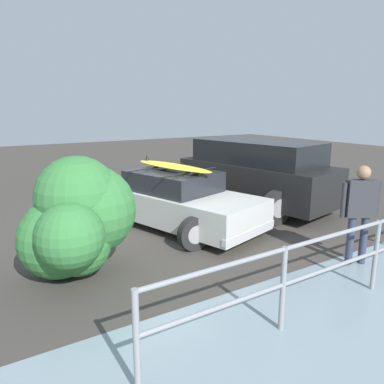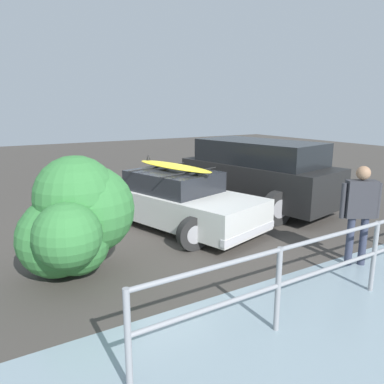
# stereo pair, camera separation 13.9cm
# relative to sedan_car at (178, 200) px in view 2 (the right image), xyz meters

# --- Properties ---
(ground_plane) EXTENTS (44.00, 44.00, 0.02)m
(ground_plane) POSITION_rel_sedan_car_xyz_m (0.46, -0.19, -0.64)
(ground_plane) COLOR #423D38
(ground_plane) RESTS_ON ground
(sedan_car) EXTENTS (3.03, 4.39, 1.59)m
(sedan_car) POSITION_rel_sedan_car_xyz_m (0.00, 0.00, 0.00)
(sedan_car) COLOR silver
(sedan_car) RESTS_ON ground
(suv_car) EXTENTS (3.15, 4.68, 1.86)m
(suv_car) POSITION_rel_sedan_car_xyz_m (-2.72, -0.33, 0.33)
(suv_car) COLOR black
(suv_car) RESTS_ON ground
(person_bystander) EXTENTS (0.61, 0.43, 1.79)m
(person_bystander) POSITION_rel_sedan_car_xyz_m (-1.64, 3.58, 0.44)
(person_bystander) COLOR #33384C
(person_bystander) RESTS_ON ground
(railing_fence) EXTENTS (7.99, 0.15, 1.11)m
(railing_fence) POSITION_rel_sedan_car_xyz_m (-0.99, 4.33, 0.11)
(railing_fence) COLOR gray
(railing_fence) RESTS_ON ground
(bush_near_left) EXTENTS (1.99, 1.93, 2.00)m
(bush_near_left) POSITION_rel_sedan_car_xyz_m (2.72, 1.37, 0.31)
(bush_near_left) COLOR #4C3828
(bush_near_left) RESTS_ON ground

